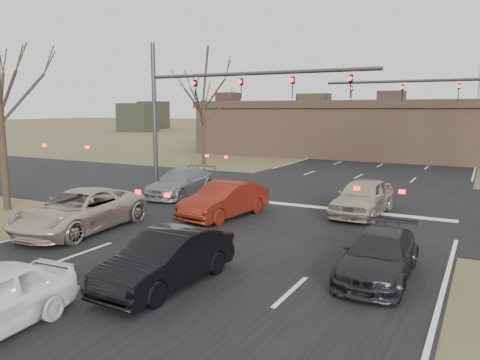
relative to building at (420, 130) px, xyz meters
The scene contains 13 objects.
ground 38.15m from the building, 93.01° to the right, with size 360.00×360.00×0.00m, color brown.
road_main 22.25m from the building, 95.19° to the left, with size 14.00×300.00×0.02m, color black.
road_cross 23.24m from the building, 94.97° to the right, with size 200.00×14.00×0.02m, color black.
building is the anchor object (origin of this frame).
mast_arm_near 26.14m from the building, 106.13° to the right, with size 12.12×0.24×8.00m.
mast_arm_far 15.75m from the building, 74.42° to the right, with size 11.12×0.24×8.00m.
tree_left_far 20.39m from the building, 139.09° to the right, with size 5.70×5.70×9.50m.
car_silver_suv 34.07m from the building, 103.07° to the right, with size 2.56×5.56×1.55m, color #B0A28F.
car_black_hatch 36.14m from the building, 92.38° to the right, with size 1.50×4.31×1.42m, color black.
car_charcoal_sedan 33.12m from the building, 84.45° to the right, with size 1.74×4.27×1.24m, color black.
car_grey_ahead 26.95m from the building, 108.43° to the right, with size 1.98×4.88×1.42m, color slate.
car_red_ahead 29.04m from the building, 97.98° to the right, with size 1.58×4.53×1.49m, color #62180E.
car_silver_ahead 25.61m from the building, 87.76° to the right, with size 1.87×4.65×1.58m, color #ADA78C.
Camera 1 is at (7.59, -7.38, 4.53)m, focal length 35.00 mm.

